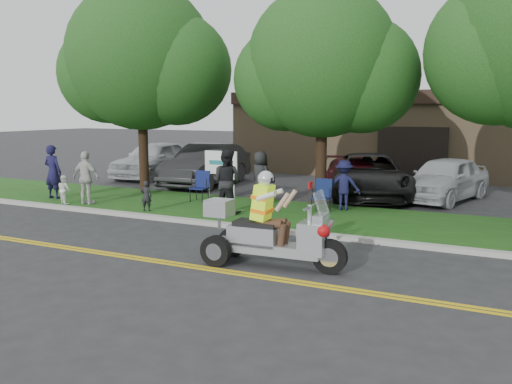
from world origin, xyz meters
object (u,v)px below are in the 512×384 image
at_px(parked_car_far_right, 445,179).
at_px(parked_car_right, 353,177).
at_px(parked_car_left, 207,165).
at_px(spectator_adult_mid, 227,181).
at_px(spectator_adult_right, 86,178).
at_px(parked_car_mid, 368,176).
at_px(trike_scooter, 268,233).
at_px(parked_car_far_left, 154,159).
at_px(lawn_chair_a, 201,184).
at_px(lawn_chair_b, 322,193).
at_px(spectator_adult_left, 53,172).

bearing_deg(parked_car_far_right, parked_car_right, -160.47).
relative_size(parked_car_left, parked_car_far_right, 1.16).
relative_size(spectator_adult_mid, spectator_adult_right, 1.10).
height_order(parked_car_right, parked_car_far_right, parked_car_far_right).
distance_m(spectator_adult_mid, parked_car_left, 6.71).
distance_m(parked_car_left, parked_car_mid, 6.86).
relative_size(trike_scooter, spectator_adult_right, 1.74).
height_order(trike_scooter, parked_car_far_left, trike_scooter).
distance_m(trike_scooter, spectator_adult_right, 8.84).
xyz_separation_m(spectator_adult_right, parked_car_mid, (7.72, 5.90, -0.18)).
height_order(lawn_chair_a, lawn_chair_b, lawn_chair_a).
bearing_deg(trike_scooter, parked_car_mid, 89.19).
bearing_deg(spectator_adult_right, parked_car_far_right, -150.88).
distance_m(trike_scooter, parked_car_right, 9.80).
height_order(lawn_chair_b, parked_car_left, parked_car_left).
bearing_deg(parked_car_far_right, lawn_chair_b, -109.02).
height_order(lawn_chair_b, parked_car_far_right, parked_car_far_right).
bearing_deg(trike_scooter, spectator_adult_right, 153.44).
relative_size(lawn_chair_b, spectator_adult_left, 0.53).
relative_size(trike_scooter, lawn_chair_a, 2.96).
bearing_deg(parked_car_left, spectator_adult_left, -119.87).
xyz_separation_m(spectator_adult_mid, spectator_adult_right, (-4.85, -0.65, -0.09)).
xyz_separation_m(trike_scooter, parked_car_right, (-1.04, 9.74, -0.02)).
relative_size(parked_car_mid, parked_car_far_right, 1.26).
height_order(lawn_chair_a, spectator_adult_mid, spectator_adult_mid).
bearing_deg(spectator_adult_right, parked_car_mid, -145.60).
distance_m(lawn_chair_a, parked_car_right, 5.75).
relative_size(spectator_adult_left, parked_car_far_right, 0.41).
relative_size(lawn_chair_a, parked_car_far_left, 0.20).
xyz_separation_m(trike_scooter, lawn_chair_a, (-5.14, 5.71, -0.01)).
xyz_separation_m(spectator_adult_left, spectator_adult_mid, (6.69, 0.30, 0.03)).
distance_m(spectator_adult_left, parked_car_far_right, 13.56).
relative_size(parked_car_far_left, parked_car_right, 1.09).
xyz_separation_m(spectator_adult_right, parked_car_far_left, (-2.73, 7.29, -0.11)).
bearing_deg(parked_car_right, spectator_adult_mid, -135.29).
bearing_deg(parked_car_far_left, spectator_adult_mid, -43.20).
distance_m(trike_scooter, spectator_adult_left, 10.68).
xyz_separation_m(lawn_chair_b, parked_car_far_right, (2.97, 4.27, 0.11)).
xyz_separation_m(parked_car_left, parked_car_far_right, (9.41, 0.40, -0.09)).
bearing_deg(parked_car_mid, spectator_adult_right, -163.04).
xyz_separation_m(lawn_chair_b, spectator_adult_right, (-7.30, -2.17, 0.31)).
bearing_deg(spectator_adult_mid, spectator_adult_right, 9.02).
height_order(lawn_chair_a, parked_car_left, parked_car_left).
height_order(parked_car_left, parked_car_far_right, parked_car_left).
relative_size(lawn_chair_a, parked_car_mid, 0.18).
bearing_deg(parked_car_left, parked_car_far_right, -2.06).
relative_size(spectator_adult_right, parked_car_mid, 0.30).
distance_m(trike_scooter, parked_car_left, 11.99).
bearing_deg(parked_car_right, lawn_chair_a, -159.04).
height_order(spectator_adult_right, parked_car_far_left, spectator_adult_right).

